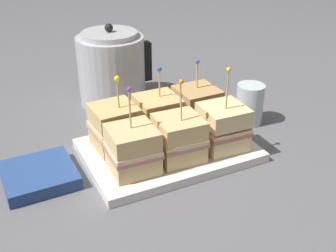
{
  "coord_description": "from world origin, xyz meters",
  "views": [
    {
      "loc": [
        -0.32,
        -0.65,
        0.45
      ],
      "look_at": [
        0.0,
        0.0,
        0.06
      ],
      "focal_mm": 45.0,
      "sensor_mm": 36.0,
      "label": 1
    }
  ],
  "objects_px": {
    "sandwich_front_left": "(133,149)",
    "kettle_steel": "(112,68)",
    "serving_platter": "(168,150)",
    "sandwich_back_center": "(158,117)",
    "napkin_stack": "(39,175)",
    "sandwich_front_center": "(180,138)",
    "sandwich_back_left": "(115,127)",
    "sandwich_front_right": "(223,127)",
    "drinking_glass": "(250,104)",
    "sandwich_back_right": "(197,108)"
  },
  "relations": [
    {
      "from": "sandwich_front_right",
      "to": "sandwich_back_center",
      "type": "bearing_deg",
      "value": 134.9
    },
    {
      "from": "sandwich_front_center",
      "to": "sandwich_front_right",
      "type": "relative_size",
      "value": 0.96
    },
    {
      "from": "sandwich_back_left",
      "to": "drinking_glass",
      "type": "height_order",
      "value": "sandwich_back_left"
    },
    {
      "from": "serving_platter",
      "to": "sandwich_back_center",
      "type": "relative_size",
      "value": 2.18
    },
    {
      "from": "sandwich_front_right",
      "to": "drinking_glass",
      "type": "bearing_deg",
      "value": 34.86
    },
    {
      "from": "serving_platter",
      "to": "kettle_steel",
      "type": "height_order",
      "value": "kettle_steel"
    },
    {
      "from": "sandwich_back_center",
      "to": "sandwich_back_right",
      "type": "bearing_deg",
      "value": 1.88
    },
    {
      "from": "sandwich_front_center",
      "to": "sandwich_back_right",
      "type": "height_order",
      "value": "sandwich_front_center"
    },
    {
      "from": "sandwich_front_right",
      "to": "drinking_glass",
      "type": "distance_m",
      "value": 0.16
    },
    {
      "from": "serving_platter",
      "to": "sandwich_back_left",
      "type": "xyz_separation_m",
      "value": [
        -0.09,
        0.05,
        0.05
      ]
    },
    {
      "from": "kettle_steel",
      "to": "drinking_glass",
      "type": "bearing_deg",
      "value": -46.27
    },
    {
      "from": "sandwich_back_left",
      "to": "sandwich_front_left",
      "type": "bearing_deg",
      "value": -89.52
    },
    {
      "from": "sandwich_front_center",
      "to": "kettle_steel",
      "type": "height_order",
      "value": "kettle_steel"
    },
    {
      "from": "serving_platter",
      "to": "drinking_glass",
      "type": "bearing_deg",
      "value": 11.03
    },
    {
      "from": "sandwich_back_center",
      "to": "napkin_stack",
      "type": "distance_m",
      "value": 0.26
    },
    {
      "from": "sandwich_front_left",
      "to": "kettle_steel",
      "type": "height_order",
      "value": "kettle_steel"
    },
    {
      "from": "sandwich_front_left",
      "to": "kettle_steel",
      "type": "distance_m",
      "value": 0.35
    },
    {
      "from": "sandwich_front_left",
      "to": "drinking_glass",
      "type": "xyz_separation_m",
      "value": [
        0.32,
        0.09,
        -0.01
      ]
    },
    {
      "from": "sandwich_front_center",
      "to": "sandwich_back_left",
      "type": "height_order",
      "value": "sandwich_front_center"
    },
    {
      "from": "sandwich_back_center",
      "to": "drinking_glass",
      "type": "xyz_separation_m",
      "value": [
        0.23,
        -0.0,
        -0.02
      ]
    },
    {
      "from": "sandwich_back_right",
      "to": "napkin_stack",
      "type": "relative_size",
      "value": 1.16
    },
    {
      "from": "sandwich_back_left",
      "to": "serving_platter",
      "type": "bearing_deg",
      "value": -26.25
    },
    {
      "from": "sandwich_front_left",
      "to": "kettle_steel",
      "type": "relative_size",
      "value": 0.81
    },
    {
      "from": "napkin_stack",
      "to": "kettle_steel",
      "type": "bearing_deg",
      "value": 48.61
    },
    {
      "from": "sandwich_front_left",
      "to": "sandwich_front_center",
      "type": "xyz_separation_m",
      "value": [
        0.09,
        -0.0,
        0.0
      ]
    },
    {
      "from": "sandwich_back_left",
      "to": "sandwich_back_center",
      "type": "relative_size",
      "value": 1.01
    },
    {
      "from": "sandwich_front_center",
      "to": "sandwich_back_left",
      "type": "distance_m",
      "value": 0.13
    },
    {
      "from": "sandwich_front_center",
      "to": "sandwich_back_center",
      "type": "bearing_deg",
      "value": 90.67
    },
    {
      "from": "napkin_stack",
      "to": "drinking_glass",
      "type": "bearing_deg",
      "value": 2.79
    },
    {
      "from": "sandwich_back_center",
      "to": "kettle_steel",
      "type": "bearing_deg",
      "value": 92.64
    },
    {
      "from": "serving_platter",
      "to": "napkin_stack",
      "type": "relative_size",
      "value": 2.56
    },
    {
      "from": "serving_platter",
      "to": "sandwich_front_left",
      "type": "height_order",
      "value": "sandwich_front_left"
    },
    {
      "from": "sandwich_back_center",
      "to": "kettle_steel",
      "type": "relative_size",
      "value": 0.76
    },
    {
      "from": "sandwich_front_center",
      "to": "napkin_stack",
      "type": "height_order",
      "value": "sandwich_front_center"
    },
    {
      "from": "sandwich_back_left",
      "to": "sandwich_back_center",
      "type": "height_order",
      "value": "same"
    },
    {
      "from": "serving_platter",
      "to": "napkin_stack",
      "type": "bearing_deg",
      "value": 175.2
    },
    {
      "from": "serving_platter",
      "to": "sandwich_front_center",
      "type": "relative_size",
      "value": 2.03
    },
    {
      "from": "serving_platter",
      "to": "sandwich_back_left",
      "type": "relative_size",
      "value": 2.17
    },
    {
      "from": "sandwich_front_right",
      "to": "kettle_steel",
      "type": "bearing_deg",
      "value": 107.26
    },
    {
      "from": "sandwich_back_right",
      "to": "napkin_stack",
      "type": "distance_m",
      "value": 0.35
    },
    {
      "from": "serving_platter",
      "to": "drinking_glass",
      "type": "height_order",
      "value": "drinking_glass"
    },
    {
      "from": "sandwich_back_right",
      "to": "sandwich_back_left",
      "type": "bearing_deg",
      "value": -178.67
    },
    {
      "from": "sandwich_back_right",
      "to": "napkin_stack",
      "type": "height_order",
      "value": "sandwich_back_right"
    },
    {
      "from": "serving_platter",
      "to": "sandwich_back_right",
      "type": "relative_size",
      "value": 2.21
    },
    {
      "from": "sandwich_back_left",
      "to": "napkin_stack",
      "type": "distance_m",
      "value": 0.17
    },
    {
      "from": "serving_platter",
      "to": "sandwich_front_center",
      "type": "xyz_separation_m",
      "value": [
        0.0,
        -0.05,
        0.05
      ]
    },
    {
      "from": "sandwich_front_right",
      "to": "sandwich_back_center",
      "type": "relative_size",
      "value": 1.13
    },
    {
      "from": "sandwich_front_left",
      "to": "napkin_stack",
      "type": "distance_m",
      "value": 0.18
    },
    {
      "from": "sandwich_back_left",
      "to": "sandwich_back_right",
      "type": "xyz_separation_m",
      "value": [
        0.19,
        0.0,
        -0.0
      ]
    },
    {
      "from": "sandwich_front_right",
      "to": "sandwich_back_left",
      "type": "relative_size",
      "value": 1.12
    }
  ]
}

